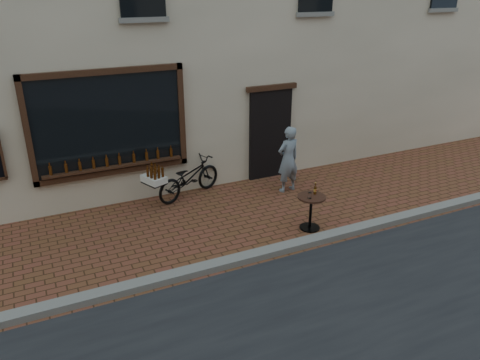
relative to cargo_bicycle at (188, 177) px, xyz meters
name	(u,v)px	position (x,y,z in m)	size (l,w,h in m)	color
ground	(267,262)	(0.34, -3.19, -0.46)	(90.00, 90.00, 0.00)	brown
kerb	(262,253)	(0.34, -2.99, -0.40)	(90.00, 0.25, 0.12)	slate
cargo_bicycle	(188,177)	(0.00, 0.00, 0.00)	(2.06, 1.25, 0.97)	black
bistro_table	(311,205)	(1.69, -2.46, 0.04)	(0.55, 0.55, 0.95)	black
pedestrian	(288,159)	(2.21, -0.68, 0.32)	(0.57, 0.37, 1.56)	slate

